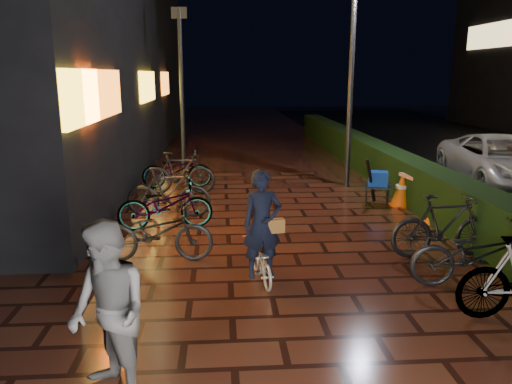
{
  "coord_description": "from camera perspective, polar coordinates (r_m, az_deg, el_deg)",
  "views": [
    {
      "loc": [
        -1.21,
        -6.81,
        2.97
      ],
      "look_at": [
        -0.66,
        1.05,
        1.1
      ],
      "focal_mm": 35.0,
      "sensor_mm": 36.0,
      "label": 1
    }
  ],
  "objects": [
    {
      "name": "ground",
      "position": [
        7.53,
        5.69,
        -9.95
      ],
      "size": [
        80.0,
        80.0,
        0.0
      ],
      "primitive_type": "plane",
      "color": "#381911",
      "rests_on": "ground"
    },
    {
      "name": "hedge",
      "position": [
        15.68,
        12.82,
        3.94
      ],
      "size": [
        0.7,
        20.0,
        1.0
      ],
      "primitive_type": "cube",
      "color": "black",
      "rests_on": "ground"
    },
    {
      "name": "bystander_person",
      "position": [
        4.83,
        -16.52,
        -13.13
      ],
      "size": [
        1.03,
        1.06,
        1.72
      ],
      "primitive_type": "imported",
      "rotation": [
        0.0,
        0.0,
        -0.9
      ],
      "color": "slate",
      "rests_on": "ground"
    },
    {
      "name": "van",
      "position": [
        14.82,
        26.51,
        3.1
      ],
      "size": [
        2.87,
        5.19,
        1.38
      ],
      "primitive_type": "imported",
      "rotation": [
        0.0,
        0.0,
        -0.12
      ],
      "color": "silver",
      "rests_on": "ground"
    },
    {
      "name": "lamp_post_hedge",
      "position": [
        13.49,
        10.81,
        12.75
      ],
      "size": [
        0.5,
        0.2,
        5.24
      ],
      "color": "black",
      "rests_on": "ground"
    },
    {
      "name": "lamp_post_sf",
      "position": [
        15.54,
        -8.51,
        12.13
      ],
      "size": [
        0.47,
        0.14,
        4.87
      ],
      "color": "black",
      "rests_on": "ground"
    },
    {
      "name": "cyclist",
      "position": [
        7.21,
        0.64,
        -5.66
      ],
      "size": [
        0.64,
        1.21,
        1.67
      ],
      "color": "silver",
      "rests_on": "ground"
    },
    {
      "name": "traffic_barrier",
      "position": [
        11.31,
        18.15,
        -0.54
      ],
      "size": [
        0.74,
        1.91,
        0.78
      ],
      "color": "#EC5A0C",
      "rests_on": "ground"
    },
    {
      "name": "cart_assembly",
      "position": [
        11.81,
        13.68,
        1.28
      ],
      "size": [
        0.75,
        0.63,
        1.13
      ],
      "color": "black",
      "rests_on": "ground"
    },
    {
      "name": "parked_bikes_storefront",
      "position": [
        10.92,
        -9.76,
        0.09
      ],
      "size": [
        1.98,
        6.1,
        1.07
      ],
      "color": "black",
      "rests_on": "ground"
    },
    {
      "name": "parked_bikes_hedge",
      "position": [
        7.82,
        24.13,
        -6.15
      ],
      "size": [
        2.02,
        2.67,
        1.07
      ],
      "color": "black",
      "rests_on": "ground"
    }
  ]
}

